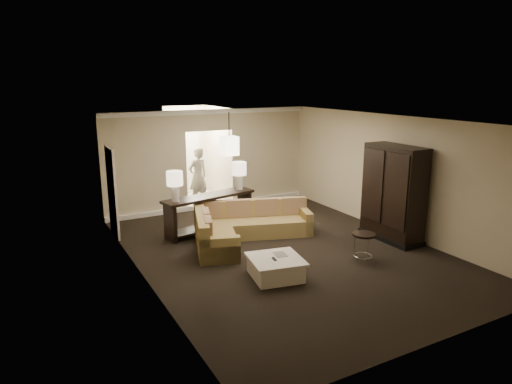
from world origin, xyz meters
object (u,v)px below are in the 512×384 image
console_table (209,210)px  drink_table (364,241)px  armoire (393,195)px  person (198,174)px  sectional_sofa (241,227)px  coffee_table (276,267)px

console_table → drink_table: 3.79m
drink_table → armoire: bearing=26.0°
console_table → armoire: size_ratio=1.11×
armoire → person: size_ratio=1.14×
console_table → armoire: armoire is taller
sectional_sofa → console_table: 1.03m
person → console_table: bearing=60.6°
sectional_sofa → armoire: armoire is taller
armoire → person: bearing=120.7°
coffee_table → armoire: bearing=9.2°
console_table → drink_table: bearing=-68.7°
console_table → person: (0.62, 2.30, 0.41)m
console_table → person: 2.42m
sectional_sofa → person: bearing=104.1°
sectional_sofa → armoire: size_ratio=1.49×
sectional_sofa → console_table: (-0.39, 0.93, 0.22)m
armoire → person: 5.58m
sectional_sofa → person: (0.23, 3.23, 0.63)m
sectional_sofa → coffee_table: sectional_sofa is taller
drink_table → person: person is taller
console_table → drink_table: size_ratio=4.15×
armoire → person: (-2.85, 4.80, -0.09)m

